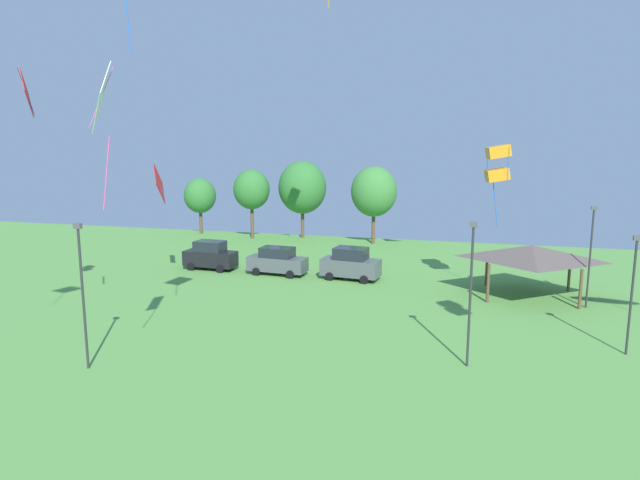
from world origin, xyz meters
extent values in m
cube|color=orange|center=(5.86, 39.27, 9.87)|extent=(1.71, 1.63, 0.98)
cube|color=orange|center=(5.86, 39.27, 8.34)|extent=(1.71, 1.63, 0.98)
cylinder|color=blue|center=(5.21, 38.61, 9.10)|extent=(0.02, 0.02, 2.29)
cylinder|color=blue|center=(6.52, 38.61, 9.10)|extent=(0.02, 0.02, 2.29)
cylinder|color=blue|center=(5.21, 39.93, 9.10)|extent=(0.02, 0.02, 2.29)
cylinder|color=blue|center=(6.52, 39.93, 9.10)|extent=(0.02, 0.02, 2.29)
cylinder|color=blue|center=(5.86, 39.27, 6.32)|extent=(0.48, 0.13, 3.06)
cube|color=white|center=(-9.71, 19.07, 12.31)|extent=(1.63, 2.42, 2.77)
cylinder|color=#E54C93|center=(-9.71, 19.05, 12.31)|extent=(0.72, 0.87, 2.41)
cylinder|color=#E54C93|center=(-9.71, 19.07, 9.39)|extent=(0.33, 0.38, 2.90)
cylinder|color=blue|center=(-8.61, 19.45, 15.15)|extent=(0.32, 0.28, 2.36)
cube|color=red|center=(-16.55, 22.90, 12.94)|extent=(1.56, 1.97, 2.45)
cylinder|color=black|center=(-16.55, 22.88, 12.94)|extent=(0.41, 0.46, 2.19)
cube|color=red|center=(-18.00, 36.94, 7.46)|extent=(1.26, 2.96, 3.12)
cylinder|color=blue|center=(-18.00, 36.92, 7.46)|extent=(0.95, 0.18, 2.76)
cube|color=black|center=(-16.41, 41.65, 0.93)|extent=(4.43, 1.97, 1.23)
cube|color=#1E232D|center=(-16.41, 41.65, 1.97)|extent=(2.47, 1.72, 0.86)
cylinder|color=black|center=(-15.12, 40.71, 0.32)|extent=(0.65, 0.26, 0.64)
cylinder|color=black|center=(-15.02, 42.42, 0.32)|extent=(0.65, 0.26, 0.64)
cylinder|color=black|center=(-17.80, 40.88, 0.32)|extent=(0.65, 0.26, 0.64)
cylinder|color=black|center=(-17.69, 42.59, 0.32)|extent=(0.65, 0.26, 0.64)
cube|color=#4C5156|center=(-10.44, 41.35, 0.88)|extent=(4.82, 2.11, 1.12)
cube|color=#1E232D|center=(-10.44, 41.35, 1.83)|extent=(2.71, 1.79, 0.78)
cylinder|color=black|center=(-9.06, 40.37, 0.32)|extent=(0.66, 0.27, 0.64)
cylinder|color=black|center=(-8.91, 42.08, 0.32)|extent=(0.66, 0.27, 0.64)
cylinder|color=black|center=(-11.96, 40.62, 0.32)|extent=(0.66, 0.27, 0.64)
cylinder|color=black|center=(-11.81, 42.33, 0.32)|extent=(0.66, 0.27, 0.64)
cube|color=#4C5156|center=(-4.46, 41.33, 0.96)|extent=(4.65, 2.40, 1.28)
cube|color=#1E232D|center=(-4.46, 41.33, 2.05)|extent=(2.64, 2.01, 0.90)
cylinder|color=black|center=(-3.20, 40.23, 0.32)|extent=(0.66, 0.30, 0.64)
cylinder|color=black|center=(-2.98, 42.10, 0.32)|extent=(0.66, 0.30, 0.64)
cylinder|color=black|center=(-5.95, 40.57, 0.32)|extent=(0.66, 0.30, 0.64)
cylinder|color=black|center=(-5.72, 42.43, 0.32)|extent=(0.66, 0.30, 0.64)
cylinder|color=brown|center=(5.61, 37.56, 1.30)|extent=(0.20, 0.20, 2.60)
cylinder|color=brown|center=(11.26, 37.56, 1.30)|extent=(0.20, 0.20, 2.60)
cylinder|color=brown|center=(5.61, 42.09, 1.30)|extent=(0.20, 0.20, 2.60)
cylinder|color=brown|center=(11.26, 42.09, 1.30)|extent=(0.20, 0.20, 2.60)
pyramid|color=#564C47|center=(8.43, 39.82, 3.10)|extent=(7.32, 5.86, 1.00)
cylinder|color=#2D2D33|center=(4.45, 26.12, 3.37)|extent=(0.12, 0.12, 6.73)
cube|color=#4C4C51|center=(4.45, 26.12, 6.85)|extent=(0.36, 0.20, 0.24)
cylinder|color=#2D2D33|center=(11.73, 37.98, 3.16)|extent=(0.12, 0.12, 6.32)
cube|color=#4C4C51|center=(11.73, 37.98, 6.44)|extent=(0.36, 0.20, 0.24)
cylinder|color=#2D2D33|center=(-12.92, 21.21, 3.36)|extent=(0.12, 0.12, 6.71)
cube|color=#4C4C51|center=(-12.92, 21.21, 6.83)|extent=(0.36, 0.20, 0.24)
cylinder|color=#2D2D33|center=(12.19, 29.74, 2.92)|extent=(0.12, 0.12, 5.84)
cube|color=#4C4C51|center=(12.19, 29.74, 5.96)|extent=(0.36, 0.20, 0.24)
cylinder|color=brown|center=(-25.43, 57.99, 1.50)|extent=(0.36, 0.36, 2.99)
ellipsoid|color=#337533|center=(-25.43, 57.99, 4.34)|extent=(3.59, 3.59, 3.94)
cylinder|color=brown|center=(-18.54, 56.42, 1.94)|extent=(0.36, 0.36, 3.88)
ellipsoid|color=#337533|center=(-18.54, 56.42, 5.34)|extent=(3.88, 3.88, 4.27)
cylinder|color=brown|center=(-13.41, 58.30, 1.79)|extent=(0.36, 0.36, 3.57)
ellipsoid|color=#337533|center=(-13.41, 58.30, 5.51)|extent=(5.17, 5.17, 5.69)
cylinder|color=brown|center=(-5.35, 56.76, 1.82)|extent=(0.36, 0.36, 3.65)
ellipsoid|color=#3D7F38|center=(-5.35, 56.76, 5.40)|extent=(4.67, 4.67, 5.14)
camera|label=1|loc=(4.30, -0.61, 10.76)|focal=32.00mm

